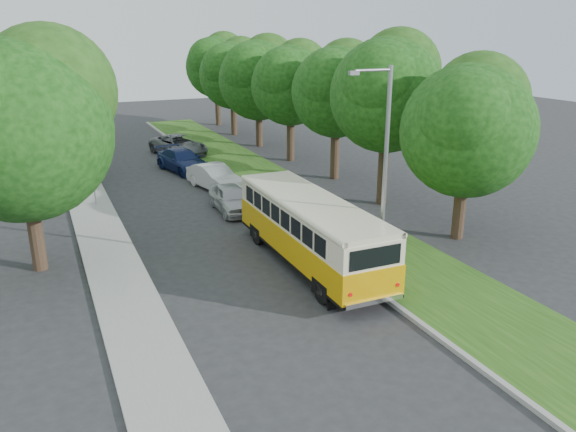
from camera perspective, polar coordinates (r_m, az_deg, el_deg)
name	(u,v)px	position (r m, az deg, el deg)	size (l,w,h in m)	color
ground	(251,275)	(22.16, -3.78, -5.99)	(120.00, 120.00, 0.00)	#29292C
curb	(283,223)	(27.70, -0.46, -0.72)	(0.20, 70.00, 0.15)	gray
grass_verge	(326,217)	(28.68, 3.84, -0.11)	(4.50, 70.00, 0.13)	#224813
sidewalk	(107,249)	(25.71, -17.88, -3.22)	(2.20, 70.00, 0.12)	gray
treeline	(197,82)	(38.45, -9.18, 13.33)	(24.27, 41.91, 9.46)	#332319
lamppost_near	(383,170)	(20.45, 9.63, 4.66)	(1.71, 0.16, 8.00)	gray
lamppost_far	(77,121)	(35.40, -20.61, 9.05)	(1.71, 0.16, 7.50)	gray
warning_sign	(93,176)	(31.91, -19.20, 3.88)	(0.56, 0.10, 2.50)	gray
vintage_bus	(310,232)	(22.47, 2.27, -1.66)	(2.49, 9.68, 2.87)	#E0A007
car_silver	(231,198)	(29.73, -5.77, 1.79)	(1.66, 4.13, 1.41)	#B2B3B7
car_white	(215,177)	(34.11, -7.46, 3.95)	(1.56, 4.48, 1.48)	silver
car_blue	(183,161)	(38.86, -10.64, 5.56)	(2.08, 5.12, 1.49)	#122051
car_grey	(179,145)	(44.13, -11.06, 7.07)	(2.54, 5.51, 1.53)	#585C5F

